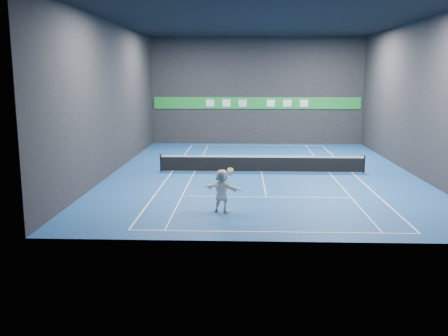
{
  "coord_description": "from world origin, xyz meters",
  "views": [
    {
      "loc": [
        -1.14,
        -30.0,
        5.81
      ],
      "look_at": [
        -2.04,
        -6.82,
        1.5
      ],
      "focal_mm": 40.0,
      "sensor_mm": 36.0,
      "label": 1
    }
  ],
  "objects_px": {
    "player": "(222,191)",
    "tennis_racket": "(229,174)",
    "tennis_ball": "(211,145)",
    "tennis_net": "(262,163)"
  },
  "relations": [
    {
      "from": "tennis_ball",
      "to": "tennis_racket",
      "type": "distance_m",
      "value": 1.45
    },
    {
      "from": "tennis_racket",
      "to": "player",
      "type": "bearing_deg",
      "value": -170.51
    },
    {
      "from": "tennis_ball",
      "to": "tennis_racket",
      "type": "bearing_deg",
      "value": 4.31
    },
    {
      "from": "tennis_racket",
      "to": "tennis_net",
      "type": "bearing_deg",
      "value": 79.08
    },
    {
      "from": "tennis_net",
      "to": "tennis_racket",
      "type": "distance_m",
      "value": 9.32
    },
    {
      "from": "tennis_ball",
      "to": "tennis_net",
      "type": "bearing_deg",
      "value": 74.78
    },
    {
      "from": "tennis_net",
      "to": "player",
      "type": "bearing_deg",
      "value": -102.58
    },
    {
      "from": "player",
      "to": "tennis_racket",
      "type": "bearing_deg",
      "value": -146.87
    },
    {
      "from": "player",
      "to": "tennis_racket",
      "type": "height_order",
      "value": "tennis_racket"
    },
    {
      "from": "player",
      "to": "tennis_net",
      "type": "relative_size",
      "value": 0.15
    }
  ]
}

